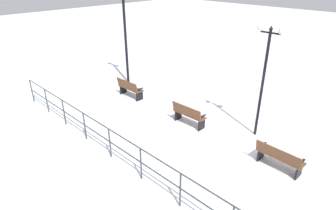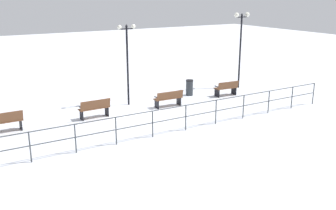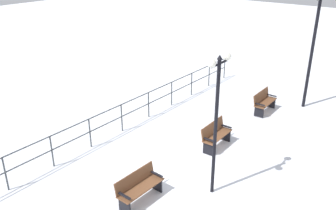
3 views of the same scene
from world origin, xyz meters
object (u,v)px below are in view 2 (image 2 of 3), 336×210
object	(u,v)px
bench_third	(95,108)
trash_bin	(189,88)
bench_second	(169,98)
bench_fourth	(5,122)
lamppost_near	(241,33)
lamppost_middle	(127,51)
bench_nearest	(226,88)

from	to	relation	value
bench_third	trash_bin	distance (m)	6.33
bench_second	bench_third	bearing A→B (deg)	89.73
bench_fourth	lamppost_near	xyz separation A→B (m)	(1.21, -13.85, 2.89)
bench_fourth	lamppost_middle	world-z (taller)	lamppost_middle
bench_nearest	lamppost_middle	xyz separation A→B (m)	(1.24, 5.57, 2.40)
lamppost_middle	bench_nearest	bearing A→B (deg)	-102.52
lamppost_middle	trash_bin	xyz separation A→B (m)	(-0.02, -3.85, -2.40)
bench_second	trash_bin	distance (m)	2.66
bench_nearest	bench_fourth	distance (m)	11.89
lamppost_near	bench_nearest	bearing A→B (deg)	122.27
lamppost_near	trash_bin	xyz separation A→B (m)	(-0.02, 3.68, -2.92)
bench_fourth	lamppost_middle	bearing A→B (deg)	-79.98
bench_third	bench_fourth	bearing A→B (deg)	87.74
lamppost_middle	trash_bin	distance (m)	4.54
bench_nearest	bench_third	distance (m)	7.93
bench_second	lamppost_middle	bearing A→B (deg)	49.87
trash_bin	lamppost_middle	bearing A→B (deg)	89.69
bench_nearest	lamppost_middle	world-z (taller)	lamppost_middle
bench_fourth	lamppost_near	bearing A→B (deg)	-85.85
bench_second	lamppost_near	distance (m)	6.76
trash_bin	bench_nearest	bearing A→B (deg)	-125.24
trash_bin	bench_third	bearing A→B (deg)	101.65
lamppost_near	lamppost_middle	bearing A→B (deg)	90.00
bench_fourth	bench_nearest	bearing A→B (deg)	-90.96
bench_nearest	bench_second	bearing A→B (deg)	97.00
bench_fourth	lamppost_near	world-z (taller)	lamppost_near
bench_second	lamppost_near	world-z (taller)	lamppost_near
bench_third	trash_bin	size ratio (longest dim) A/B	1.62
bench_third	lamppost_middle	distance (m)	3.58
bench_second	bench_third	xyz separation A→B (m)	(0.15, 3.96, 0.04)
bench_nearest	bench_fourth	world-z (taller)	bench_fourth
bench_fourth	trash_bin	xyz separation A→B (m)	(1.19, -10.17, -0.03)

